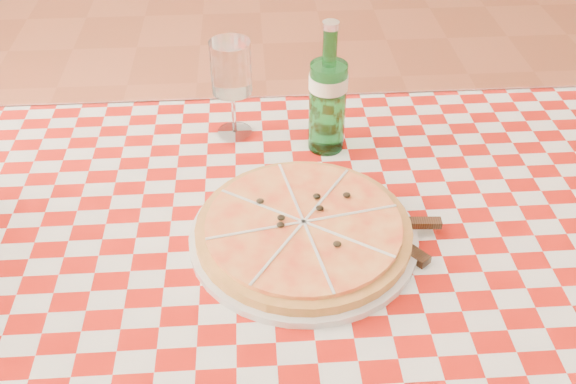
# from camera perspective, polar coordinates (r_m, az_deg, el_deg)

# --- Properties ---
(dining_table) EXTENTS (1.20, 0.80, 0.75)m
(dining_table) POSITION_cam_1_polar(r_m,az_deg,el_deg) (1.06, 1.31, -8.67)
(dining_table) COLOR brown
(dining_table) RESTS_ON ground
(tablecloth) EXTENTS (1.30, 0.90, 0.01)m
(tablecloth) POSITION_cam_1_polar(r_m,az_deg,el_deg) (0.99, 1.39, -5.00)
(tablecloth) COLOR #9C1109
(tablecloth) RESTS_ON dining_table
(pizza_plate) EXTENTS (0.41, 0.41, 0.05)m
(pizza_plate) POSITION_cam_1_polar(r_m,az_deg,el_deg) (0.99, 1.38, -3.27)
(pizza_plate) COLOR #C28A40
(pizza_plate) RESTS_ON tablecloth
(water_bottle) EXTENTS (0.09, 0.09, 0.25)m
(water_bottle) POSITION_cam_1_polar(r_m,az_deg,el_deg) (1.13, 3.58, 9.18)
(water_bottle) COLOR #1A6B2A
(water_bottle) RESTS_ON tablecloth
(wine_glass) EXTENTS (0.09, 0.09, 0.19)m
(wine_glass) POSITION_cam_1_polar(r_m,az_deg,el_deg) (1.19, -4.98, 9.05)
(wine_glass) COLOR white
(wine_glass) RESTS_ON tablecloth
(cutlery) EXTENTS (0.32, 0.30, 0.03)m
(cutlery) POSITION_cam_1_polar(r_m,az_deg,el_deg) (1.01, 7.82, -3.00)
(cutlery) COLOR silver
(cutlery) RESTS_ON tablecloth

